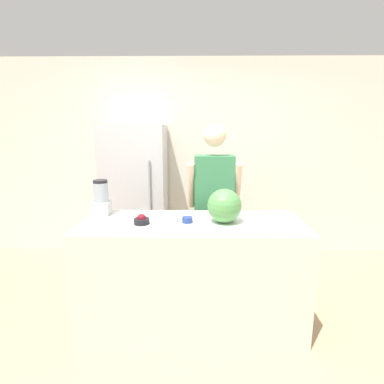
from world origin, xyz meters
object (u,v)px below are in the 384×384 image
(person, at_px, (214,206))
(bowl_cream, at_px, (170,218))
(refrigerator, at_px, (136,195))
(watermelon, at_px, (224,206))
(blender, at_px, (101,199))
(bowl_cherries, at_px, (142,220))
(bowl_small_blue, at_px, (187,220))

(person, bearing_deg, bowl_cream, -120.80)
(refrigerator, xyz_separation_m, person, (0.96, -0.66, 0.04))
(watermelon, relative_size, blender, 0.88)
(blender, bearing_deg, bowl_cherries, -33.51)
(watermelon, xyz_separation_m, blender, (-1.09, 0.26, -0.01))
(refrigerator, xyz_separation_m, bowl_cherries, (0.32, -1.38, 0.10))
(bowl_cherries, distance_m, blender, 0.51)
(person, xyz_separation_m, bowl_cherries, (-0.63, -0.72, 0.07))
(refrigerator, xyz_separation_m, bowl_cream, (0.55, -1.34, 0.11))
(bowl_cream, bearing_deg, bowl_small_blue, 0.50)
(refrigerator, relative_size, person, 0.99)
(refrigerator, distance_m, person, 1.16)
(watermelon, relative_size, bowl_cream, 1.95)
(bowl_cherries, height_order, bowl_cream, bowl_cream)
(person, bearing_deg, blender, -156.56)
(person, relative_size, bowl_small_blue, 19.89)
(bowl_cream, distance_m, blender, 0.69)
(refrigerator, distance_m, bowl_cream, 1.45)
(watermelon, distance_m, blender, 1.12)
(bowl_cream, xyz_separation_m, blender, (-0.64, 0.23, 0.11))
(watermelon, xyz_separation_m, bowl_cream, (-0.45, 0.03, -0.11))
(refrigerator, bearing_deg, blender, -94.49)
(watermelon, distance_m, bowl_cream, 0.47)
(bowl_small_blue, bearing_deg, person, 69.19)
(watermelon, bearing_deg, bowl_cream, 176.11)
(bowl_small_blue, bearing_deg, blender, 163.85)
(refrigerator, relative_size, bowl_small_blue, 19.79)
(person, relative_size, blender, 5.52)
(watermelon, relative_size, bowl_cherries, 2.17)
(bowl_cherries, xyz_separation_m, bowl_cream, (0.23, 0.04, 0.01))
(refrigerator, xyz_separation_m, watermelon, (1.00, -1.37, 0.22))
(watermelon, height_order, bowl_small_blue, watermelon)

